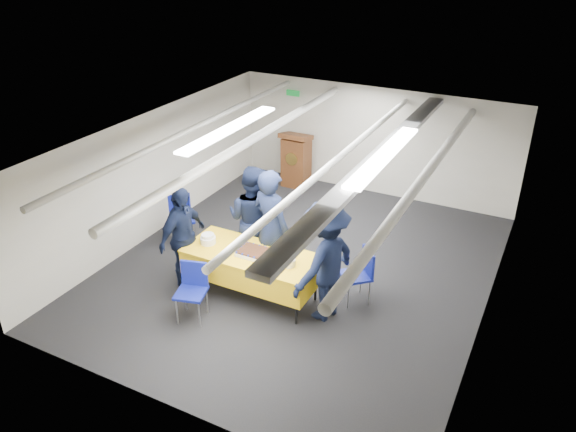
# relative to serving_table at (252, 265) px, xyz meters

# --- Properties ---
(ground) EXTENTS (7.00, 7.00, 0.00)m
(ground) POSITION_rel_serving_table_xyz_m (0.32, 1.06, -0.56)
(ground) COLOR black
(ground) RESTS_ON ground
(room_shell) EXTENTS (6.00, 7.00, 2.30)m
(room_shell) POSITION_rel_serving_table_xyz_m (0.41, 1.46, 1.25)
(room_shell) COLOR silver
(room_shell) RESTS_ON ground
(serving_table) EXTENTS (2.09, 0.91, 0.77)m
(serving_table) POSITION_rel_serving_table_xyz_m (0.00, 0.00, 0.00)
(serving_table) COLOR black
(serving_table) RESTS_ON ground
(sheet_cake) EXTENTS (0.48, 0.37, 0.09)m
(sheet_cake) POSITION_rel_serving_table_xyz_m (0.06, -0.02, 0.25)
(sheet_cake) COLOR white
(sheet_cake) RESTS_ON serving_table
(plate_stack_left) EXTENTS (0.24, 0.24, 0.16)m
(plate_stack_left) POSITION_rel_serving_table_xyz_m (-0.76, -0.05, 0.28)
(plate_stack_left) COLOR white
(plate_stack_left) RESTS_ON serving_table
(plate_stack_right) EXTENTS (0.22, 0.22, 0.16)m
(plate_stack_right) POSITION_rel_serving_table_xyz_m (0.65, -0.05, 0.28)
(plate_stack_right) COLOR white
(plate_stack_right) RESTS_ON serving_table
(podium) EXTENTS (0.62, 0.53, 1.25)m
(podium) POSITION_rel_serving_table_xyz_m (-1.28, 4.10, 0.05)
(podium) COLOR brown
(podium) RESTS_ON ground
(chair_near) EXTENTS (0.52, 0.52, 0.87)m
(chair_near) POSITION_rel_serving_table_xyz_m (-0.51, -0.83, -0.03)
(chair_near) COLOR gray
(chair_near) RESTS_ON ground
(chair_right) EXTENTS (0.59, 0.59, 0.87)m
(chair_right) POSITION_rel_serving_table_xyz_m (1.53, 0.66, -0.03)
(chair_right) COLOR gray
(chair_right) RESTS_ON ground
(chair_left) EXTENTS (0.59, 0.59, 0.87)m
(chair_left) POSITION_rel_serving_table_xyz_m (-2.06, 0.95, -0.03)
(chair_left) COLOR gray
(chair_left) RESTS_ON ground
(sailor_a) EXTENTS (0.81, 0.64, 1.96)m
(sailor_a) POSITION_rel_serving_table_xyz_m (0.07, 0.49, 0.42)
(sailor_a) COLOR black
(sailor_a) RESTS_ON ground
(sailor_b) EXTENTS (0.92, 0.73, 1.83)m
(sailor_b) POSITION_rel_serving_table_xyz_m (-0.41, 0.74, 0.36)
(sailor_b) COLOR black
(sailor_b) RESTS_ON ground
(sailor_c) EXTENTS (0.48, 1.02, 1.69)m
(sailor_c) POSITION_rel_serving_table_xyz_m (-1.14, -0.19, 0.28)
(sailor_c) COLOR black
(sailor_c) RESTS_ON ground
(sailor_d) EXTENTS (0.99, 1.34, 1.85)m
(sailor_d) POSITION_rel_serving_table_xyz_m (1.18, 0.06, 0.37)
(sailor_d) COLOR black
(sailor_d) RESTS_ON ground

